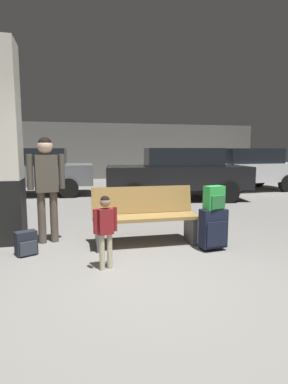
% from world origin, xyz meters
% --- Properties ---
extents(ground_plane, '(18.00, 18.00, 0.10)m').
position_xyz_m(ground_plane, '(0.00, 4.00, -0.05)').
color(ground_plane, gray).
extents(garage_back_wall, '(18.00, 0.12, 2.80)m').
position_xyz_m(garage_back_wall, '(0.00, 12.86, 1.40)').
color(garage_back_wall, slate).
rests_on(garage_back_wall, ground_plane).
extents(structural_pillar, '(0.57, 0.57, 3.07)m').
position_xyz_m(structural_pillar, '(-1.88, 2.12, 1.52)').
color(structural_pillar, black).
rests_on(structural_pillar, ground_plane).
extents(bench, '(1.60, 0.54, 0.89)m').
position_xyz_m(bench, '(0.24, 1.52, 0.44)').
color(bench, '#9E7A42').
rests_on(bench, ground_plane).
extents(suitcase, '(0.40, 0.27, 0.60)m').
position_xyz_m(suitcase, '(1.14, 1.02, 0.32)').
color(suitcase, '#191E33').
rests_on(suitcase, ground_plane).
extents(backpack_bright, '(0.31, 0.25, 0.34)m').
position_xyz_m(backpack_bright, '(1.14, 1.02, 0.77)').
color(backpack_bright, green).
rests_on(backpack_bright, suitcase).
extents(child, '(0.30, 0.18, 0.91)m').
position_xyz_m(child, '(-0.47, 0.63, 0.56)').
color(child, beige).
rests_on(child, ground_plane).
extents(adult, '(0.56, 0.26, 1.65)m').
position_xyz_m(adult, '(-1.23, 1.96, 1.02)').
color(adult, brown).
rests_on(adult, ground_plane).
extents(backpack_dark_floor, '(0.32, 0.28, 0.34)m').
position_xyz_m(backpack_dark_floor, '(-1.49, 1.39, 0.17)').
color(backpack_dark_floor, '#1E232D').
rests_on(backpack_dark_floor, ground_plane).
extents(parked_car_side, '(4.20, 2.01, 1.51)m').
position_xyz_m(parked_car_side, '(5.19, 7.07, 0.81)').
color(parked_car_side, silver).
rests_on(parked_car_side, ground_plane).
extents(parked_car_near, '(4.29, 2.23, 1.51)m').
position_xyz_m(parked_car_near, '(2.21, 5.66, 0.81)').
color(parked_car_near, black).
rests_on(parked_car_near, ground_plane).
extents(parked_car_far, '(4.16, 1.91, 1.51)m').
position_xyz_m(parked_car_far, '(-2.19, 7.50, 0.81)').
color(parked_car_far, slate).
rests_on(parked_car_far, ground_plane).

